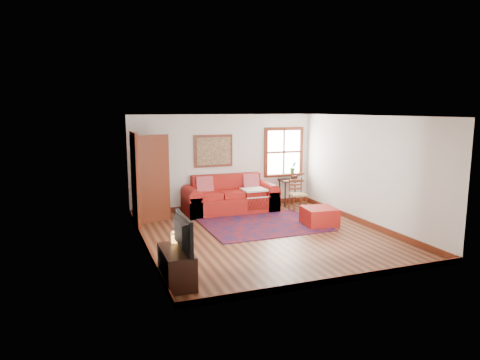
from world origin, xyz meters
name	(u,v)px	position (x,y,z in m)	size (l,w,h in m)	color
ground	(265,235)	(0.00, 0.00, 0.00)	(5.50, 5.50, 0.00)	#3E1C10
room_envelope	(265,157)	(0.00, 0.02, 1.65)	(5.04, 5.54, 2.52)	silver
window	(285,157)	(1.78, 2.70, 1.31)	(1.18, 0.20, 1.38)	white
doorway	(146,178)	(-2.21, 1.78, 1.07)	(0.89, 1.08, 2.14)	black
framed_artwork	(213,151)	(-0.30, 2.71, 1.55)	(1.05, 0.07, 0.85)	maroon
persian_rug	(263,224)	(0.28, 0.76, 0.01)	(2.66, 2.13, 0.02)	#630E0E
red_leather_sofa	(230,199)	(0.01, 2.28, 0.31)	(2.40, 0.99, 0.94)	#A11914
red_ottoman	(319,216)	(1.50, 0.31, 0.20)	(0.71, 0.71, 0.40)	#A11914
side_table	(290,184)	(1.84, 2.46, 0.58)	(0.59, 0.44, 0.71)	black
ladder_back_chair	(297,193)	(1.71, 1.81, 0.46)	(0.43, 0.41, 0.86)	tan
media_cabinet	(177,266)	(-2.27, -1.84, 0.26)	(0.43, 0.95, 0.52)	black
television	(178,233)	(-2.25, -1.89, 0.80)	(0.96, 0.13, 0.55)	black
candle_hurricane	(175,238)	(-2.22, -1.47, 0.61)	(0.12, 0.12, 0.18)	silver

